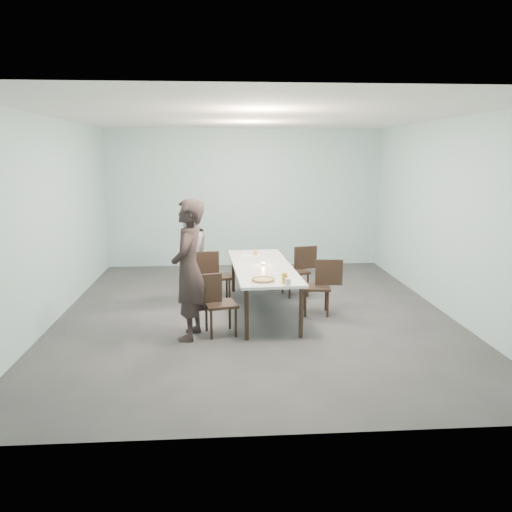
{
  "coord_description": "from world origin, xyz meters",
  "views": [
    {
      "loc": [
        -0.5,
        -7.51,
        2.46
      ],
      "look_at": [
        0.0,
        -0.4,
        1.0
      ],
      "focal_mm": 35.0,
      "sensor_mm": 36.0,
      "label": 1
    }
  ],
  "objects": [
    {
      "name": "water_tumbler",
      "position": [
        0.37,
        -1.15,
        0.8
      ],
      "size": [
        0.08,
        0.08,
        0.09
      ],
      "primitive_type": "cylinder",
      "color": "silver",
      "rests_on": "table"
    },
    {
      "name": "beer_glass",
      "position": [
        0.34,
        -1.07,
        0.82
      ],
      "size": [
        0.08,
        0.08,
        0.15
      ],
      "primitive_type": "cylinder",
      "color": "gold",
      "rests_on": "table"
    },
    {
      "name": "chair_far_right",
      "position": [
        0.87,
        0.99,
        0.5
      ],
      "size": [
        0.65,
        0.51,
        0.87
      ],
      "rotation": [
        0.0,
        0.0,
        3.38
      ],
      "color": "black",
      "rests_on": "ground"
    },
    {
      "name": "tealight",
      "position": [
        0.15,
        0.08,
        0.77
      ],
      "size": [
        0.06,
        0.06,
        0.05
      ],
      "color": "silver",
      "rests_on": "table"
    },
    {
      "name": "diner_near",
      "position": [
        -0.94,
        -1.0,
        0.95
      ],
      "size": [
        0.57,
        0.76,
        1.89
      ],
      "primitive_type": "imported",
      "rotation": [
        0.0,
        0.0,
        -1.76
      ],
      "color": "black",
      "rests_on": "ground"
    },
    {
      "name": "chair_far_left",
      "position": [
        -0.65,
        0.67,
        0.5
      ],
      "size": [
        0.63,
        0.47,
        0.87
      ],
      "rotation": [
        0.0,
        0.0,
        0.12
      ],
      "color": "black",
      "rests_on": "ground"
    },
    {
      "name": "menu",
      "position": [
        0.01,
        0.86,
        0.75
      ],
      "size": [
        0.31,
        0.23,
        0.01
      ],
      "primitive_type": "cube",
      "rotation": [
        0.0,
        0.0,
        0.05
      ],
      "color": "silver",
      "rests_on": "table"
    },
    {
      "name": "amber_tumbler",
      "position": [
        0.08,
        0.86,
        0.79
      ],
      "size": [
        0.07,
        0.07,
        0.08
      ],
      "primitive_type": "cylinder",
      "color": "gold",
      "rests_on": "table"
    },
    {
      "name": "table",
      "position": [
        0.13,
        0.08,
        0.69
      ],
      "size": [
        1.02,
        2.64,
        0.75
      ],
      "rotation": [
        0.0,
        0.0,
        0.05
      ],
      "color": "white",
      "rests_on": "ground"
    },
    {
      "name": "pizza",
      "position": [
        0.06,
        -0.92,
        0.77
      ],
      "size": [
        0.34,
        0.34,
        0.04
      ],
      "color": "white",
      "rests_on": "table"
    },
    {
      "name": "chair_near_left",
      "position": [
        -0.6,
        -0.92,
        0.5
      ],
      "size": [
        0.65,
        0.5,
        0.87
      ],
      "rotation": [
        0.0,
        0.0,
        0.22
      ],
      "color": "black",
      "rests_on": "ground"
    },
    {
      "name": "diner_far",
      "position": [
        -1.03,
        0.87,
        0.8
      ],
      "size": [
        0.84,
        0.94,
        1.61
      ],
      "primitive_type": "imported",
      "rotation": [
        0.0,
        0.0,
        -1.93
      ],
      "color": "gray",
      "rests_on": "ground"
    },
    {
      "name": "room_shell",
      "position": [
        0.0,
        0.0,
        2.03
      ],
      "size": [
        6.02,
        7.02,
        3.01
      ],
      "color": "#A4CCCF",
      "rests_on": "ground"
    },
    {
      "name": "chair_near_right",
      "position": [
        1.04,
        -0.11,
        0.5
      ],
      "size": [
        0.63,
        0.47,
        0.87
      ],
      "rotation": [
        0.0,
        0.0,
        3.02
      ],
      "color": "black",
      "rests_on": "ground"
    },
    {
      "name": "side_plate",
      "position": [
        0.3,
        -0.51,
        0.76
      ],
      "size": [
        0.18,
        0.18,
        0.01
      ],
      "primitive_type": "cylinder",
      "color": "white",
      "rests_on": "table"
    },
    {
      "name": "ground",
      "position": [
        0.0,
        0.0,
        0.0
      ],
      "size": [
        7.0,
        7.0,
        0.0
      ],
      "primitive_type": "plane",
      "color": "#333335",
      "rests_on": "ground"
    }
  ]
}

